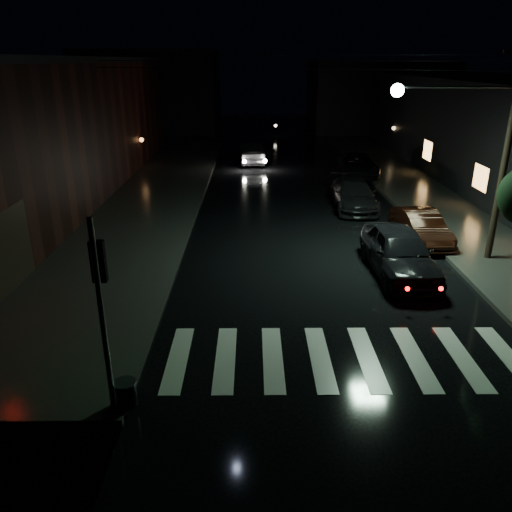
{
  "coord_description": "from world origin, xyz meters",
  "views": [
    {
      "loc": [
        0.69,
        -10.28,
        7.04
      ],
      "look_at": [
        0.8,
        3.51,
        1.6
      ],
      "focal_mm": 35.0,
      "sensor_mm": 36.0,
      "label": 1
    }
  ],
  "objects_px": {
    "parked_car_c": "(353,194)",
    "parked_car_d": "(358,165)",
    "parked_car_a": "(399,252)",
    "parked_car_b": "(421,227)",
    "oncoming_car": "(250,153)"
  },
  "relations": [
    {
      "from": "parked_car_b",
      "to": "parked_car_c",
      "type": "distance_m",
      "value": 5.44
    },
    {
      "from": "parked_car_d",
      "to": "oncoming_car",
      "type": "xyz_separation_m",
      "value": [
        -7.03,
        4.23,
        0.07
      ]
    },
    {
      "from": "parked_car_c",
      "to": "oncoming_car",
      "type": "height_order",
      "value": "oncoming_car"
    },
    {
      "from": "parked_car_a",
      "to": "oncoming_car",
      "type": "height_order",
      "value": "parked_car_a"
    },
    {
      "from": "parked_car_a",
      "to": "parked_car_b",
      "type": "relative_size",
      "value": 1.21
    },
    {
      "from": "parked_car_a",
      "to": "parked_car_c",
      "type": "height_order",
      "value": "parked_car_a"
    },
    {
      "from": "oncoming_car",
      "to": "parked_car_d",
      "type": "bearing_deg",
      "value": 141.34
    },
    {
      "from": "parked_car_a",
      "to": "parked_car_d",
      "type": "height_order",
      "value": "parked_car_a"
    },
    {
      "from": "parked_car_b",
      "to": "parked_car_c",
      "type": "xyz_separation_m",
      "value": [
        -1.8,
        5.13,
        0.05
      ]
    },
    {
      "from": "parked_car_d",
      "to": "oncoming_car",
      "type": "height_order",
      "value": "oncoming_car"
    },
    {
      "from": "oncoming_car",
      "to": "parked_car_b",
      "type": "bearing_deg",
      "value": 105.17
    },
    {
      "from": "parked_car_a",
      "to": "parked_car_b",
      "type": "xyz_separation_m",
      "value": [
        1.8,
        3.3,
        -0.16
      ]
    },
    {
      "from": "parked_car_a",
      "to": "parked_car_b",
      "type": "distance_m",
      "value": 3.76
    },
    {
      "from": "parked_car_d",
      "to": "parked_car_a",
      "type": "bearing_deg",
      "value": -92.94
    },
    {
      "from": "parked_car_c",
      "to": "parked_car_d",
      "type": "distance_m",
      "value": 7.74
    }
  ]
}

